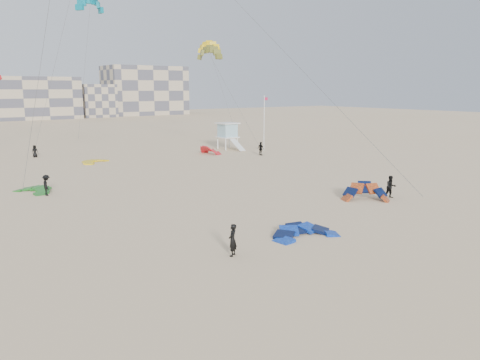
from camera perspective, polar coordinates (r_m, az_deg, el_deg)
ground at (r=25.16m, az=6.46°, el=-9.10°), size 320.00×320.00×0.00m
kite_ground_blue at (r=28.38m, az=7.85°, el=-6.78°), size 4.46×4.64×1.76m
kite_ground_orange at (r=38.25m, az=15.02°, el=-2.38°), size 4.93×4.93×3.51m
kite_ground_green at (r=43.54m, az=-23.84°, el=-1.34°), size 4.49×4.37×1.23m
kite_ground_red_far at (r=63.34m, az=-3.68°, el=3.20°), size 3.82×3.70×3.23m
kite_ground_yellow at (r=58.34m, az=-17.32°, el=2.04°), size 4.68×4.72×0.58m
kitesurfer_main at (r=24.64m, az=-0.92°, el=-7.33°), size 0.76×0.71×1.74m
kitesurfer_b at (r=39.40m, az=17.90°, el=-0.80°), size 1.09×0.99×1.81m
kitesurfer_c at (r=41.54m, az=-22.52°, el=-0.59°), size 0.76×1.18×1.73m
kitesurfer_d at (r=61.80m, az=2.55°, el=3.84°), size 0.56×1.09×1.78m
kitesurfer_e at (r=65.46m, az=-23.73°, el=3.23°), size 0.82×0.59×1.57m
kitesurfer_f at (r=87.16m, az=-1.40°, el=5.92°), size 0.72×1.62×1.68m
kite_fly_olive at (r=63.04m, az=-3.76°, el=15.07°), size 7.26×6.69×13.26m
kite_fly_yellow at (r=84.84m, az=-3.82°, el=15.74°), size 6.81×5.48×16.04m
kite_fly_teal_b at (r=79.11m, az=-17.80°, el=19.58°), size 6.11×5.14×21.31m
lifeguard_tower_near at (r=68.18m, az=-1.52°, el=5.38°), size 2.76×5.23×3.82m
flagpole at (r=66.04m, az=2.97°, el=7.08°), size 0.63×0.10×7.76m
condo_mid at (r=149.86m, az=-25.45°, el=9.00°), size 32.00×16.00×12.00m
condo_east at (r=163.42m, az=-11.49°, el=10.62°), size 26.00×14.00×16.00m
condo_fill_right at (r=153.29m, az=-17.09°, el=9.22°), size 10.00×10.00×10.00m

